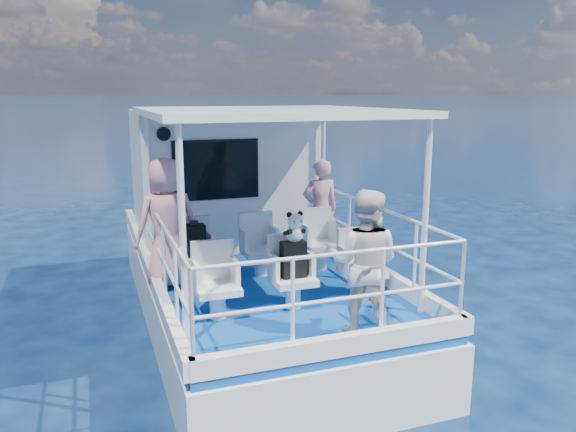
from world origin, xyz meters
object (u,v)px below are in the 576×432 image
(passenger_port_fwd, at_px, (167,223))
(backpack_center, at_px, (293,260))
(passenger_stbd_aft, at_px, (365,263))
(panda, at_px, (295,227))

(passenger_port_fwd, relative_size, backpack_center, 4.00)
(passenger_stbd_aft, xyz_separation_m, panda, (-0.43, 0.91, 0.21))
(passenger_port_fwd, distance_m, backpack_center, 1.80)
(backpack_center, height_order, panda, panda)
(backpack_center, xyz_separation_m, panda, (0.02, 0.00, 0.39))
(passenger_stbd_aft, distance_m, panda, 1.03)
(passenger_stbd_aft, height_order, panda, passenger_stbd_aft)
(passenger_port_fwd, relative_size, panda, 4.84)
(backpack_center, relative_size, panda, 1.21)
(passenger_port_fwd, relative_size, passenger_stbd_aft, 1.10)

